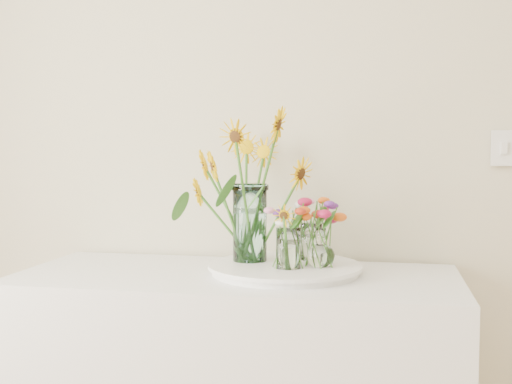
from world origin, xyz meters
TOP-DOWN VIEW (x-y plane):
  - tray at (-0.21, 1.96)m, footprint 0.47×0.47m
  - mason_jar at (-0.33, 2.00)m, footprint 0.14×0.14m
  - sunflower_bouquet at (-0.33, 2.00)m, footprint 0.96×0.96m
  - small_vase_a at (-0.19, 1.90)m, footprint 0.09×0.09m
  - wildflower_posy_a at (-0.19, 1.90)m, footprint 0.21×0.21m
  - small_vase_b at (-0.09, 1.95)m, footprint 0.10×0.10m
  - wildflower_posy_b at (-0.09, 1.95)m, footprint 0.21×0.21m
  - small_vase_c at (-0.14, 2.06)m, footprint 0.08×0.08m
  - wildflower_posy_c at (-0.14, 2.06)m, footprint 0.17×0.17m

SIDE VIEW (x-z plane):
  - tray at x=-0.21m, z-range 0.90..0.92m
  - small_vase_b at x=-0.09m, z-range 0.93..1.05m
  - small_vase_c at x=-0.14m, z-range 0.93..1.05m
  - small_vase_a at x=-0.19m, z-range 0.93..1.06m
  - wildflower_posy_b at x=-0.09m, z-range 0.93..1.14m
  - wildflower_posy_c at x=-0.14m, z-range 0.93..1.14m
  - wildflower_posy_a at x=-0.19m, z-range 0.93..1.15m
  - mason_jar at x=-0.33m, z-range 0.93..1.19m
  - sunflower_bouquet at x=-0.33m, z-range 0.93..1.43m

